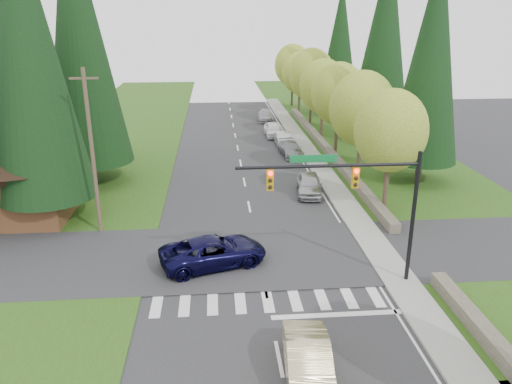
{
  "coord_description": "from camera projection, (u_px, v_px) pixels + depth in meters",
  "views": [
    {
      "loc": [
        -2.27,
        -17.13,
        12.77
      ],
      "look_at": [
        0.08,
        10.72,
        2.8
      ],
      "focal_mm": 35.0,
      "sensor_mm": 36.0,
      "label": 1
    }
  ],
  "objects": [
    {
      "name": "conifer_e_a",
      "position": [
        431.0,
        57.0,
        37.14
      ],
      "size": [
        5.44,
        5.44,
        17.8
      ],
      "color": "#38281C",
      "rests_on": "ground"
    },
    {
      "name": "decid_tree_4",
      "position": [
        312.0,
        75.0,
        58.66
      ],
      "size": [
        5.4,
        5.4,
        9.18
      ],
      "color": "#38281C",
      "rests_on": "ground"
    },
    {
      "name": "brown_building",
      "position": [
        19.0,
        172.0,
        32.38
      ],
      "size": [
        8.4,
        8.4,
        5.4
      ],
      "color": "#4C2D19",
      "rests_on": "ground"
    },
    {
      "name": "sedan_champagne",
      "position": [
        308.0,
        364.0,
        18.13
      ],
      "size": [
        1.96,
        4.78,
        1.54
      ],
      "primitive_type": "imported",
      "rotation": [
        0.0,
        0.0,
        -0.07
      ],
      "color": "#CDBB88",
      "rests_on": "ground"
    },
    {
      "name": "conifer_e_c",
      "position": [
        340.0,
        43.0,
        63.58
      ],
      "size": [
        5.1,
        5.1,
        16.8
      ],
      "color": "#38281C",
      "rests_on": "ground"
    },
    {
      "name": "decid_tree_3",
      "position": [
        323.0,
        86.0,
        52.22
      ],
      "size": [
        5.0,
        5.0,
        8.55
      ],
      "color": "#38281C",
      "rests_on": "ground"
    },
    {
      "name": "suv_navy",
      "position": [
        214.0,
        252.0,
        26.68
      ],
      "size": [
        6.23,
        4.2,
        1.59
      ],
      "primitive_type": "imported",
      "rotation": [
        0.0,
        0.0,
        1.87
      ],
      "color": "black",
      "rests_on": "ground"
    },
    {
      "name": "ground",
      "position": [
        276.0,
        343.0,
        20.54
      ],
      "size": [
        120.0,
        120.0,
        0.0
      ],
      "primitive_type": "plane",
      "color": "#28282B",
      "rests_on": "ground"
    },
    {
      "name": "grass_west",
      "position": [
        76.0,
        190.0,
        38.28
      ],
      "size": [
        14.0,
        110.0,
        0.06
      ],
      "primitive_type": "cube",
      "color": "#2D4813",
      "rests_on": "ground"
    },
    {
      "name": "decid_tree_6",
      "position": [
        293.0,
        65.0,
        71.86
      ],
      "size": [
        5.2,
        5.2,
        8.86
      ],
      "color": "#38281C",
      "rests_on": "ground"
    },
    {
      "name": "decid_tree_1",
      "position": [
        362.0,
        109.0,
        39.04
      ],
      "size": [
        5.2,
        5.2,
        8.8
      ],
      "color": "#38281C",
      "rests_on": "ground"
    },
    {
      "name": "utility_pole",
      "position": [
        92.0,
        152.0,
        29.33
      ],
      "size": [
        1.6,
        0.24,
        10.0
      ],
      "color": "#473828",
      "rests_on": "ground"
    },
    {
      "name": "curb_east",
      "position": [
        316.0,
        176.0,
        41.65
      ],
      "size": [
        0.2,
        80.0,
        0.13
      ],
      "primitive_type": "cube",
      "color": "gray",
      "rests_on": "ground"
    },
    {
      "name": "parked_car_a",
      "position": [
        309.0,
        184.0,
        37.34
      ],
      "size": [
        2.36,
        4.66,
        1.52
      ],
      "primitive_type": "imported",
      "rotation": [
        0.0,
        0.0,
        -0.13
      ],
      "color": "#A3A3A7",
      "rests_on": "ground"
    },
    {
      "name": "parked_car_d",
      "position": [
        273.0,
        130.0,
        55.11
      ],
      "size": [
        1.88,
        4.52,
        1.53
      ],
      "primitive_type": "imported",
      "rotation": [
        0.0,
        0.0,
        0.02
      ],
      "color": "white",
      "rests_on": "ground"
    },
    {
      "name": "conifer_w_a",
      "position": [
        28.0,
        50.0,
        29.03
      ],
      "size": [
        6.12,
        6.12,
        19.8
      ],
      "color": "#38281C",
      "rests_on": "ground"
    },
    {
      "name": "decid_tree_2",
      "position": [
        338.0,
        94.0,
        45.55
      ],
      "size": [
        5.0,
        5.0,
        8.82
      ],
      "color": "#38281C",
      "rests_on": "ground"
    },
    {
      "name": "sidewalk_east",
      "position": [
        326.0,
        175.0,
        41.72
      ],
      "size": [
        1.8,
        80.0,
        0.13
      ],
      "primitive_type": "cube",
      "color": "gray",
      "rests_on": "ground"
    },
    {
      "name": "traffic_signal",
      "position": [
        358.0,
        190.0,
        23.44
      ],
      "size": [
        8.7,
        0.37,
        6.8
      ],
      "color": "black",
      "rests_on": "ground"
    },
    {
      "name": "decid_tree_0",
      "position": [
        391.0,
        131.0,
        32.53
      ],
      "size": [
        4.8,
        4.8,
        8.37
      ],
      "color": "#38281C",
      "rests_on": "ground"
    },
    {
      "name": "grass_east",
      "position": [
        405.0,
        181.0,
        40.34
      ],
      "size": [
        14.0,
        110.0,
        0.06
      ],
      "primitive_type": "cube",
      "color": "#2D4813",
      "rests_on": "ground"
    },
    {
      "name": "stone_wall_north",
      "position": [
        325.0,
        148.0,
        49.26
      ],
      "size": [
        0.7,
        40.0,
        0.7
      ],
      "primitive_type": "cube",
      "color": "#4C4438",
      "rests_on": "ground"
    },
    {
      "name": "conifer_w_b",
      "position": [
        4.0,
        62.0,
        32.88
      ],
      "size": [
        5.44,
        5.44,
        17.8
      ],
      "color": "#38281C",
      "rests_on": "ground"
    },
    {
      "name": "parked_car_c",
      "position": [
        283.0,
        139.0,
        51.04
      ],
      "size": [
        1.5,
        4.24,
        1.39
      ],
      "primitive_type": "imported",
      "rotation": [
        0.0,
        0.0,
        0.01
      ],
      "color": "#B9B9BE",
      "rests_on": "ground"
    },
    {
      "name": "decid_tree_5",
      "position": [
        300.0,
        73.0,
        65.4
      ],
      "size": [
        4.8,
        4.8,
        8.3
      ],
      "color": "#38281C",
      "rests_on": "ground"
    },
    {
      "name": "conifer_w_e",
      "position": [
        74.0,
        45.0,
        42.26
      ],
      "size": [
        5.78,
        5.78,
        18.8
      ],
      "color": "#38281C",
      "rests_on": "ground"
    },
    {
      "name": "conifer_e_b",
      "position": [
        384.0,
        35.0,
        50.02
      ],
      "size": [
        6.12,
        6.12,
        19.8
      ],
      "color": "#38281C",
      "rests_on": "ground"
    },
    {
      "name": "cross_street",
      "position": [
        259.0,
        255.0,
        28.05
      ],
      "size": [
        120.0,
        8.0,
        0.1
      ],
      "primitive_type": "cube",
      "color": "#28282B",
      "rests_on": "ground"
    },
    {
      "name": "conifer_w_c",
      "position": [
        79.0,
        36.0,
        36.45
      ],
      "size": [
        6.46,
        6.46,
        20.8
      ],
      "color": "#38281C",
      "rests_on": "ground"
    },
    {
      "name": "parked_car_e",
      "position": [
        265.0,
        116.0,
        63.27
      ],
      "size": [
        2.14,
        4.68,
        1.33
      ],
      "primitive_type": "imported",
      "rotation": [
        0.0,
        0.0,
        -0.06
      ],
      "color": "#99999E",
      "rests_on": "ground"
    },
    {
      "name": "parked_car_b",
      "position": [
        291.0,
        149.0,
        47.52
      ],
      "size": [
        2.18,
        4.62,
        1.3
      ],
      "primitive_type": "imported",
      "rotation": [
        0.0,
        0.0,
        0.08
      ],
      "color": "gray",
      "rests_on": "ground"
    }
  ]
}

